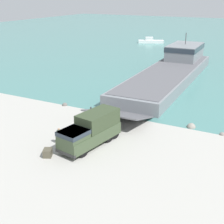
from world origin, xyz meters
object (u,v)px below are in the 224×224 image
soldier_on_ramp (59,135)px  mooring_bollard (91,109)px  military_truck (91,130)px  cargo_crate (48,153)px  moored_boat_a (151,41)px  landing_craft (172,68)px

soldier_on_ramp → mooring_bollard: bearing=147.0°
military_truck → cargo_crate: (-2.46, -4.21, -1.30)m
moored_boat_a → cargo_crate: moored_boat_a is taller
military_truck → cargo_crate: 5.05m
mooring_bollard → cargo_crate: cargo_crate is taller
moored_boat_a → cargo_crate: 76.65m
mooring_bollard → soldier_on_ramp: bearing=-78.2°
landing_craft → mooring_bollard: 23.23m
landing_craft → mooring_bollard: (-4.17, -22.81, -1.37)m
cargo_crate → soldier_on_ramp: bearing=102.5°
military_truck → mooring_bollard: (-5.13, 8.37, -1.32)m
landing_craft → cargo_crate: landing_craft is taller
landing_craft → moored_boat_a: size_ratio=5.14×
mooring_bollard → moored_boat_a: bearing=103.8°
landing_craft → military_truck: landing_craft is taller
soldier_on_ramp → cargo_crate: size_ratio=1.91×
cargo_crate → moored_boat_a: bearing=103.5°
moored_boat_a → military_truck: bearing=-7.7°
military_truck → moored_boat_a: (-20.31, 70.33, -1.07)m
moored_boat_a → cargo_crate: (17.85, -74.55, -0.23)m
soldier_on_ramp → cargo_crate: soldier_on_ramp is taller
soldier_on_ramp → mooring_bollard: (-2.06, 9.83, -0.69)m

